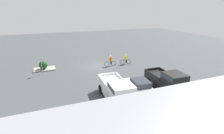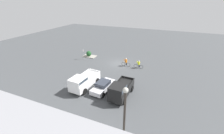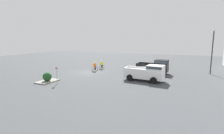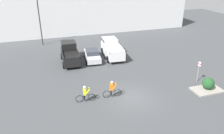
{
  "view_description": "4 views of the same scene",
  "coord_description": "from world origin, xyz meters",
  "px_view_note": "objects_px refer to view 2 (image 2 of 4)",
  "views": [
    {
      "loc": [
        7.15,
        23.73,
        8.2
      ],
      "look_at": [
        -0.39,
        4.58,
        1.2
      ],
      "focal_mm": 28.0,
      "sensor_mm": 36.0,
      "label": 1
    },
    {
      "loc": [
        -9.45,
        26.16,
        11.93
      ],
      "look_at": [
        -0.39,
        4.58,
        1.2
      ],
      "focal_mm": 24.0,
      "sensor_mm": 36.0,
      "label": 2
    },
    {
      "loc": [
        24.17,
        16.03,
        5.7
      ],
      "look_at": [
        -0.39,
        4.58,
        1.2
      ],
      "focal_mm": 28.0,
      "sensor_mm": 36.0,
      "label": 3
    },
    {
      "loc": [
        -7.06,
        -15.84,
        10.78
      ],
      "look_at": [
        -0.39,
        4.58,
        1.2
      ],
      "focal_mm": 35.0,
      "sensor_mm": 36.0,
      "label": 4
    }
  ],
  "objects_px": {
    "pickup_truck_1": "(84,81)",
    "fire_lane_sign": "(84,53)",
    "lamppost": "(124,124)",
    "shrub": "(89,54)",
    "sedan_0": "(103,86)",
    "pickup_truck_0": "(120,89)",
    "cyclist_0": "(126,62)",
    "cyclist_1": "(139,64)"
  },
  "relations": [
    {
      "from": "pickup_truck_1",
      "to": "fire_lane_sign",
      "type": "bearing_deg",
      "value": -57.51
    },
    {
      "from": "lamppost",
      "to": "shrub",
      "type": "height_order",
      "value": "lamppost"
    },
    {
      "from": "fire_lane_sign",
      "to": "shrub",
      "type": "xyz_separation_m",
      "value": [
        -0.15,
        -1.8,
        -0.68
      ]
    },
    {
      "from": "sedan_0",
      "to": "fire_lane_sign",
      "type": "xyz_separation_m",
      "value": [
        9.06,
        -9.25,
        0.7
      ]
    },
    {
      "from": "pickup_truck_0",
      "to": "lamppost",
      "type": "distance_m",
      "value": 9.2
    },
    {
      "from": "pickup_truck_1",
      "to": "cyclist_0",
      "type": "height_order",
      "value": "pickup_truck_1"
    },
    {
      "from": "cyclist_1",
      "to": "lamppost",
      "type": "distance_m",
      "value": 18.57
    },
    {
      "from": "pickup_truck_0",
      "to": "fire_lane_sign",
      "type": "bearing_deg",
      "value": -39.58
    },
    {
      "from": "lamppost",
      "to": "pickup_truck_0",
      "type": "bearing_deg",
      "value": -68.96
    },
    {
      "from": "pickup_truck_0",
      "to": "pickup_truck_1",
      "type": "height_order",
      "value": "pickup_truck_0"
    },
    {
      "from": "sedan_0",
      "to": "shrub",
      "type": "height_order",
      "value": "sedan_0"
    },
    {
      "from": "sedan_0",
      "to": "fire_lane_sign",
      "type": "height_order",
      "value": "fire_lane_sign"
    },
    {
      "from": "pickup_truck_1",
      "to": "sedan_0",
      "type": "bearing_deg",
      "value": -169.12
    },
    {
      "from": "cyclist_0",
      "to": "shrub",
      "type": "xyz_separation_m",
      "value": [
        9.27,
        -1.72,
        -0.08
      ]
    },
    {
      "from": "lamppost",
      "to": "pickup_truck_1",
      "type": "bearing_deg",
      "value": -42.96
    },
    {
      "from": "pickup_truck_0",
      "to": "pickup_truck_1",
      "type": "bearing_deg",
      "value": 0.01
    },
    {
      "from": "pickup_truck_0",
      "to": "lamppost",
      "type": "bearing_deg",
      "value": 111.04
    },
    {
      "from": "cyclist_0",
      "to": "pickup_truck_1",
      "type": "bearing_deg",
      "value": 72.12
    },
    {
      "from": "cyclist_0",
      "to": "shrub",
      "type": "bearing_deg",
      "value": -10.49
    },
    {
      "from": "cyclist_1",
      "to": "shrub",
      "type": "relative_size",
      "value": 1.56
    },
    {
      "from": "cyclist_1",
      "to": "fire_lane_sign",
      "type": "xyz_separation_m",
      "value": [
        11.91,
        0.08,
        0.61
      ]
    },
    {
      "from": "fire_lane_sign",
      "to": "cyclist_0",
      "type": "bearing_deg",
      "value": -179.5
    },
    {
      "from": "sedan_0",
      "to": "cyclist_0",
      "type": "xyz_separation_m",
      "value": [
        -0.36,
        -9.34,
        0.09
      ]
    },
    {
      "from": "sedan_0",
      "to": "pickup_truck_1",
      "type": "relative_size",
      "value": 0.83
    },
    {
      "from": "pickup_truck_1",
      "to": "lamppost",
      "type": "height_order",
      "value": "lamppost"
    },
    {
      "from": "fire_lane_sign",
      "to": "pickup_truck_0",
      "type": "bearing_deg",
      "value": 140.42
    },
    {
      "from": "pickup_truck_0",
      "to": "cyclist_1",
      "type": "height_order",
      "value": "pickup_truck_0"
    },
    {
      "from": "pickup_truck_0",
      "to": "shrub",
      "type": "height_order",
      "value": "pickup_truck_0"
    },
    {
      "from": "lamppost",
      "to": "cyclist_0",
      "type": "bearing_deg",
      "value": -72.88
    },
    {
      "from": "fire_lane_sign",
      "to": "lamppost",
      "type": "xyz_separation_m",
      "value": [
        -14.98,
        17.94,
        2.68
      ]
    },
    {
      "from": "cyclist_1",
      "to": "shrub",
      "type": "xyz_separation_m",
      "value": [
        11.76,
        -1.72,
        -0.07
      ]
    },
    {
      "from": "shrub",
      "to": "cyclist_0",
      "type": "bearing_deg",
      "value": 169.51
    },
    {
      "from": "cyclist_1",
      "to": "fire_lane_sign",
      "type": "relative_size",
      "value": 0.77
    },
    {
      "from": "pickup_truck_1",
      "to": "shrub",
      "type": "height_order",
      "value": "pickup_truck_1"
    },
    {
      "from": "fire_lane_sign",
      "to": "lamppost",
      "type": "relative_size",
      "value": 0.33
    },
    {
      "from": "pickup_truck_0",
      "to": "fire_lane_sign",
      "type": "relative_size",
      "value": 2.15
    },
    {
      "from": "pickup_truck_1",
      "to": "fire_lane_sign",
      "type": "xyz_separation_m",
      "value": [
        6.24,
        -9.8,
        0.25
      ]
    },
    {
      "from": "pickup_truck_0",
      "to": "cyclist_1",
      "type": "bearing_deg",
      "value": -90.37
    },
    {
      "from": "shrub",
      "to": "fire_lane_sign",
      "type": "bearing_deg",
      "value": 85.14
    },
    {
      "from": "fire_lane_sign",
      "to": "sedan_0",
      "type": "bearing_deg",
      "value": 134.4
    },
    {
      "from": "cyclist_1",
      "to": "lamppost",
      "type": "relative_size",
      "value": 0.26
    },
    {
      "from": "shrub",
      "to": "sedan_0",
      "type": "bearing_deg",
      "value": 128.87
    }
  ]
}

